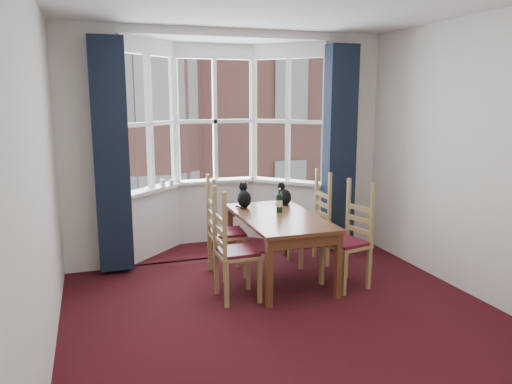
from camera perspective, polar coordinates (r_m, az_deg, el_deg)
name	(u,v)px	position (r m, az deg, el deg)	size (l,w,h in m)	color
floor	(300,332)	(4.50, 5.10, -15.66)	(4.50, 4.50, 0.00)	black
wall_left	(37,186)	(3.75, -23.75, 0.62)	(4.50, 4.50, 0.00)	silver
wall_right	(499,162)	(5.21, 26.02, 3.06)	(4.50, 4.50, 0.00)	silver
wall_back_pier_left	(89,151)	(5.97, -18.53, 4.45)	(0.70, 0.12, 2.80)	silver
wall_back_pier_right	(349,143)	(6.81, 10.54, 5.56)	(0.70, 0.12, 2.80)	silver
bay_window	(220,143)	(6.67, -4.18, 5.60)	(2.76, 0.94, 2.80)	white
curtain_left	(111,157)	(5.80, -16.22, 3.91)	(0.38, 0.22, 2.60)	#161F31
curtain_right	(339,148)	(6.55, 9.52, 4.95)	(0.38, 0.22, 2.60)	#161F31
dining_table	(279,222)	(5.52, 2.64, -3.49)	(0.85, 1.56, 0.72)	brown
chair_left_near	(229,254)	(4.97, -3.13, -7.14)	(0.41, 0.43, 0.92)	#A1844E
chair_left_far	(219,235)	(5.66, -4.21, -4.90)	(0.42, 0.44, 0.92)	#A1844E
chair_right_near	(352,243)	(5.44, 10.95, -5.73)	(0.48, 0.50, 0.92)	#A1844E
chair_right_far	(316,225)	(6.11, 6.82, -3.77)	(0.40, 0.42, 0.92)	#A1844E
cat_left	(244,197)	(5.89, -1.37, -0.63)	(0.19, 0.24, 0.31)	black
cat_right	(285,196)	(6.06, 3.28, -0.43)	(0.20, 0.24, 0.28)	black
wine_bottle	(279,202)	(5.64, 2.69, -1.12)	(0.07, 0.07, 0.27)	black
candle_tall	(163,184)	(6.43, -10.60, 0.96)	(0.06, 0.06, 0.10)	white
candle_short	(171,183)	(6.48, -9.66, 0.99)	(0.06, 0.06, 0.09)	white
street	(118,211)	(36.85, -15.44, -2.10)	(80.00, 80.00, 0.00)	#333335
tenement_building	(138,109)	(17.78, -13.32, 9.24)	(18.40, 7.80, 15.20)	#AB6758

